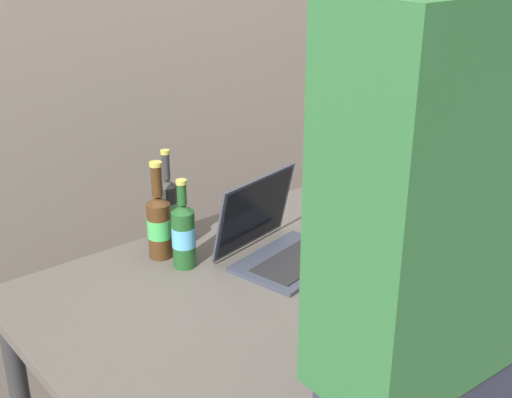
% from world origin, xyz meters
% --- Properties ---
extents(desk, '(1.24, 0.89, 0.75)m').
position_xyz_m(desk, '(0.00, 0.00, 0.66)').
color(desk, '#56514C').
rests_on(desk, ground).
extents(laptop, '(0.37, 0.34, 0.24)m').
position_xyz_m(laptop, '(0.14, 0.08, 0.80)').
color(laptop, '#383D4C').
rests_on(laptop, desk).
extents(beer_bottle_brown, '(0.06, 0.06, 0.30)m').
position_xyz_m(beer_bottle_brown, '(-0.05, 0.36, 0.86)').
color(beer_bottle_brown, '#333333').
rests_on(beer_bottle_brown, desk).
extents(beer_bottle_green, '(0.07, 0.07, 0.26)m').
position_xyz_m(beer_bottle_green, '(-0.10, 0.21, 0.85)').
color(beer_bottle_green, '#1E5123').
rests_on(beer_bottle_green, desk).
extents(beer_bottle_dark, '(0.07, 0.07, 0.29)m').
position_xyz_m(beer_bottle_dark, '(-0.12, 0.30, 0.86)').
color(beer_bottle_dark, '#472B14').
rests_on(beer_bottle_dark, desk).
extents(person_figure, '(0.46, 0.29, 1.82)m').
position_xyz_m(person_figure, '(-0.13, -0.64, 0.93)').
color(person_figure, '#2D3347').
rests_on(person_figure, ground).
extents(coffee_mug, '(0.13, 0.09, 0.10)m').
position_xyz_m(coffee_mug, '(0.31, -0.28, 0.80)').
color(coffee_mug, '#BF4C33').
rests_on(coffee_mug, desk).
extents(back_wall, '(6.00, 0.10, 2.60)m').
position_xyz_m(back_wall, '(0.00, 0.83, 1.30)').
color(back_wall, gray).
rests_on(back_wall, ground).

